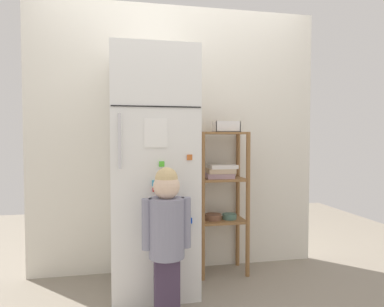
{
  "coord_description": "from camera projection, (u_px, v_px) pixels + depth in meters",
  "views": [
    {
      "loc": [
        -0.48,
        -2.64,
        1.16
      ],
      "look_at": [
        0.06,
        0.02,
        1.04
      ],
      "focal_mm": 32.21,
      "sensor_mm": 36.0,
      "label": 1
    }
  ],
  "objects": [
    {
      "name": "child_standing",
      "position": [
        167.0,
        227.0,
        2.2
      ],
      "size": [
        0.32,
        0.23,
        0.98
      ],
      "color": "#413249",
      "rests_on": "ground"
    },
    {
      "name": "fruit_bin",
      "position": [
        226.0,
        128.0,
        2.96
      ],
      "size": [
        0.21,
        0.14,
        0.09
      ],
      "color": "white",
      "rests_on": "pantry_shelf_unit"
    },
    {
      "name": "kitchen_wall_back",
      "position": [
        178.0,
        139.0,
        3.05
      ],
      "size": [
        2.55,
        0.03,
        2.32
      ],
      "primitive_type": "cube",
      "color": "silver",
      "rests_on": "ground"
    },
    {
      "name": "ground_plane",
      "position": [
        186.0,
        285.0,
        2.73
      ],
      "size": [
        6.0,
        6.0,
        0.0
      ],
      "primitive_type": "plane",
      "color": "gray"
    },
    {
      "name": "pantry_shelf_unit",
      "position": [
        221.0,
        188.0,
        2.96
      ],
      "size": [
        0.42,
        0.29,
        1.22
      ],
      "color": "olive",
      "rests_on": "ground"
    },
    {
      "name": "refrigerator",
      "position": [
        153.0,
        171.0,
        2.66
      ],
      "size": [
        0.62,
        0.69,
        1.82
      ],
      "color": "white",
      "rests_on": "ground"
    }
  ]
}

